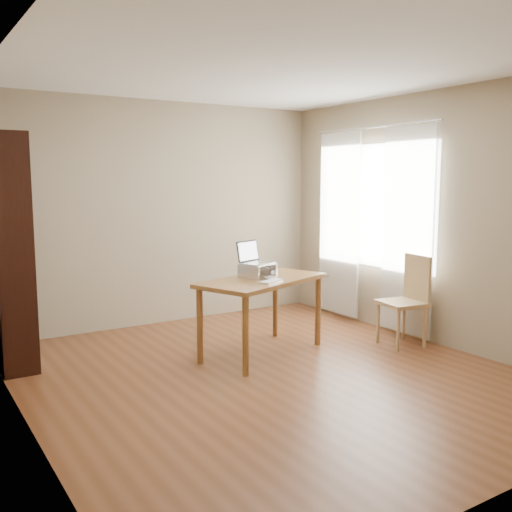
# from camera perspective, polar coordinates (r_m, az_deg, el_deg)

# --- Properties ---
(room) EXTENTS (4.04, 4.54, 2.64)m
(room) POSITION_cam_1_polar(r_m,az_deg,el_deg) (4.85, 1.76, 2.97)
(room) COLOR #5B3118
(room) RESTS_ON ground
(bookshelf) EXTENTS (0.30, 0.90, 2.10)m
(bookshelf) POSITION_cam_1_polar(r_m,az_deg,el_deg) (5.63, -23.55, 0.42)
(bookshelf) COLOR black
(bookshelf) RESTS_ON ground
(curtains) EXTENTS (0.03, 1.90, 2.25)m
(curtains) POSITION_cam_1_polar(r_m,az_deg,el_deg) (6.66, 11.42, 2.97)
(curtains) COLOR white
(curtains) RESTS_ON ground
(desk) EXTENTS (1.46, 1.07, 0.75)m
(desk) POSITION_cam_1_polar(r_m,az_deg,el_deg) (5.53, 0.62, -3.33)
(desk) COLOR brown
(desk) RESTS_ON ground
(laptop_stand) EXTENTS (0.32, 0.25, 0.13)m
(laptop_stand) POSITION_cam_1_polar(r_m,az_deg,el_deg) (5.56, 0.17, -1.29)
(laptop_stand) COLOR silver
(laptop_stand) RESTS_ON desk
(laptop) EXTENTS (0.36, 0.35, 0.22)m
(laptop) POSITION_cam_1_polar(r_m,az_deg,el_deg) (5.59, -0.13, -0.15)
(laptop) COLOR silver
(laptop) RESTS_ON laptop_stand
(keyboard) EXTENTS (0.29, 0.22, 0.02)m
(keyboard) POSITION_cam_1_polar(r_m,az_deg,el_deg) (5.30, 1.51, -2.54)
(keyboard) COLOR silver
(keyboard) RESTS_ON desk
(coaster) EXTENTS (0.09, 0.09, 0.01)m
(coaster) POSITION_cam_1_polar(r_m,az_deg,el_deg) (5.67, 6.89, -2.00)
(coaster) COLOR #4F381B
(coaster) RESTS_ON desk
(cat) EXTENTS (0.24, 0.48, 0.14)m
(cat) POSITION_cam_1_polar(r_m,az_deg,el_deg) (5.59, 0.04, -1.46)
(cat) COLOR #4F493E
(cat) RESTS_ON desk
(chair) EXTENTS (0.47, 0.47, 0.93)m
(chair) POSITION_cam_1_polar(r_m,az_deg,el_deg) (6.08, 14.86, -3.95)
(chair) COLOR tan
(chair) RESTS_ON ground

